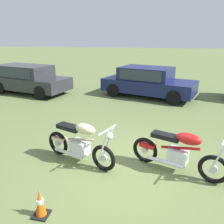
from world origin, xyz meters
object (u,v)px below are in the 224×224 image
object	(u,v)px
car_charcoal	(27,77)
car_navy	(147,80)
traffic_cone	(40,204)
motorcycle_red	(178,152)
motorcycle_cream	(80,143)

from	to	relation	value
car_charcoal	car_navy	xyz separation A→B (m)	(6.14, 0.50, -0.03)
traffic_cone	car_navy	bearing A→B (deg)	81.77
motorcycle_red	car_charcoal	world-z (taller)	car_charcoal
car_charcoal	traffic_cone	size ratio (longest dim) A/B	8.45
car_charcoal	car_navy	world-z (taller)	same
motorcycle_cream	car_charcoal	xyz separation A→B (m)	(-5.01, 6.05, 0.34)
car_charcoal	traffic_cone	xyz separation A→B (m)	(4.95, -7.78, -0.60)
motorcycle_cream	traffic_cone	bearing A→B (deg)	-71.82
car_charcoal	traffic_cone	distance (m)	9.24
car_navy	motorcycle_red	bearing A→B (deg)	-63.50
car_charcoal	car_navy	bearing A→B (deg)	17.62
car_charcoal	motorcycle_red	bearing A→B (deg)	-26.83
car_charcoal	traffic_cone	world-z (taller)	car_charcoal
traffic_cone	motorcycle_red	bearing A→B (deg)	38.25
motorcycle_cream	car_charcoal	bearing A→B (deg)	150.00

